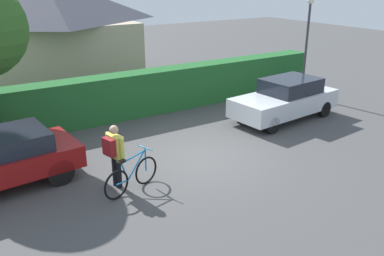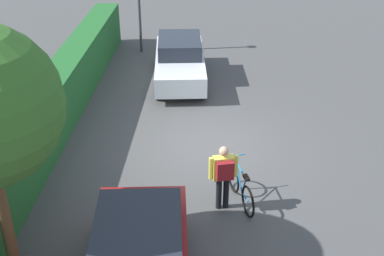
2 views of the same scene
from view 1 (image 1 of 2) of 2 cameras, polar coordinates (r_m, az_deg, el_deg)
ground_plane at (r=11.67m, az=1.31°, el=-4.01°), size 60.00×60.00×0.00m
hedge_row at (r=15.03m, az=-7.97°, el=4.74°), size 16.51×0.90×1.59m
house_distant at (r=19.68m, az=-19.63°, el=12.62°), size 7.58×5.01×4.89m
parked_car_far at (r=14.88m, az=13.02°, el=4.00°), size 4.24×2.01×1.45m
bicycle at (r=9.83m, az=-8.46°, el=-6.69°), size 1.60×0.68×0.99m
person_rider at (r=9.84m, az=-10.88°, el=-3.15°), size 0.43×0.64×1.60m
street_lamp at (r=17.63m, az=15.92°, el=12.67°), size 0.28×0.28×4.08m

